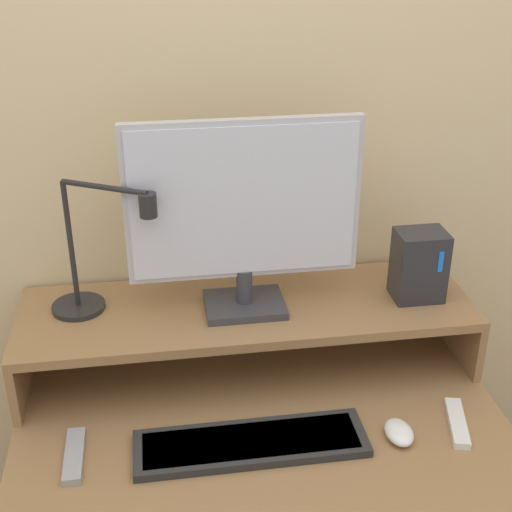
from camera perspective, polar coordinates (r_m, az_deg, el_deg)
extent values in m
cube|color=beige|center=(1.68, -1.77, 9.94)|extent=(6.00, 0.05, 2.50)
cube|color=olive|center=(1.58, 0.30, -12.88)|extent=(1.04, 0.71, 0.03)
cube|color=olive|center=(1.70, -18.11, -7.69)|extent=(0.02, 0.32, 0.14)
cube|color=olive|center=(1.82, 15.46, -5.01)|extent=(0.02, 0.32, 0.14)
cube|color=olive|center=(1.64, -0.74, -4.26)|extent=(1.04, 0.32, 0.02)
cube|color=#38383D|center=(1.62, -0.92, -3.90)|extent=(0.18, 0.14, 0.02)
cylinder|color=#38383D|center=(1.60, -0.93, -2.40)|extent=(0.04, 0.04, 0.08)
cube|color=#B7B7BC|center=(1.51, -1.01, 4.48)|extent=(0.51, 0.02, 0.35)
cube|color=silver|center=(1.50, -0.95, 4.32)|extent=(0.48, 0.01, 0.33)
cylinder|color=black|center=(1.67, -14.00, -3.94)|extent=(0.12, 0.12, 0.01)
cylinder|color=black|center=(1.60, -14.60, 0.83)|extent=(0.01, 0.01, 0.30)
cylinder|color=black|center=(1.49, -12.07, 5.40)|extent=(0.18, 0.11, 0.01)
cylinder|color=black|center=(1.45, -8.64, 4.05)|extent=(0.04, 0.04, 0.05)
cube|color=#28282D|center=(1.67, 12.90, -0.72)|extent=(0.11, 0.09, 0.17)
cube|color=#1972F2|center=(1.64, 14.57, -0.45)|extent=(0.01, 0.00, 0.05)
cube|color=#282828|center=(1.48, -0.41, -14.78)|extent=(0.47, 0.13, 0.02)
cube|color=black|center=(1.48, -0.41, -14.63)|extent=(0.43, 0.11, 0.01)
ellipsoid|color=white|center=(1.53, 11.37, -13.67)|extent=(0.06, 0.08, 0.03)
cube|color=#99999E|center=(1.50, -14.34, -15.22)|extent=(0.04, 0.15, 0.02)
cube|color=white|center=(1.59, 15.80, -12.72)|extent=(0.07, 0.15, 0.02)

